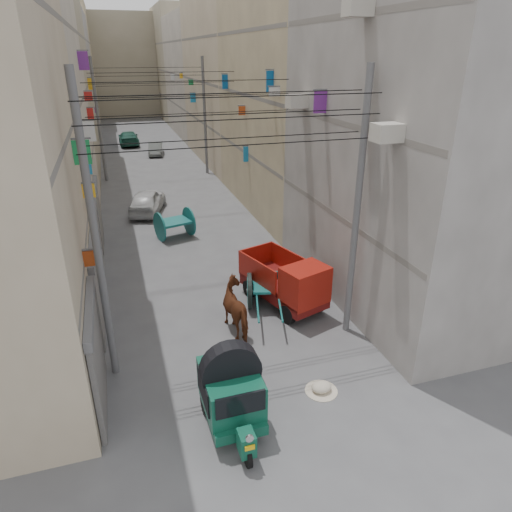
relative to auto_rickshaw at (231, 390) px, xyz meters
name	(u,v)px	position (x,y,z in m)	size (l,w,h in m)	color
building_row_left	(32,78)	(-7.03, 31.02, 5.43)	(8.00, 62.00, 14.00)	#BBA98D
building_row_right	(241,75)	(8.96, 31.02, 5.43)	(8.00, 62.00, 14.00)	#9D9793
end_cap_building	(124,66)	(0.97, 62.90, 5.47)	(22.00, 10.00, 13.00)	gray
shutters_left	(98,262)	(-2.95, 7.27, 0.47)	(0.18, 14.40, 2.88)	#4E4E53
signboards	(165,144)	(0.96, 18.56, 2.40)	(8.22, 40.52, 5.67)	#188543
ac_units	(341,82)	(4.62, 4.57, 6.41)	(0.70, 6.55, 3.35)	#B5AFA2
utility_poles	(177,149)	(0.97, 13.90, 2.97)	(7.40, 22.20, 8.00)	#5A5A5C
overhead_cables	(181,92)	(0.97, 11.30, 5.74)	(7.40, 22.52, 1.12)	black
auto_rickshaw	(231,390)	(0.00, 0.00, 0.00)	(1.43, 2.49, 1.74)	black
tonga_cart	(266,290)	(2.56, 5.03, -0.36)	(1.75, 3.00, 1.27)	black
mini_truck	(290,285)	(3.29, 4.69, -0.13)	(2.45, 3.63, 1.88)	black
second_cart	(174,223)	(0.43, 12.55, -0.28)	(1.91, 1.79, 1.41)	#155C5A
feed_sack	(321,387)	(2.55, 0.42, -0.89)	(0.54, 0.43, 0.27)	beige
horse	(239,308)	(1.26, 3.90, -0.22)	(0.87, 1.91, 1.61)	maroon
distant_car_white	(147,201)	(-0.47, 16.89, -0.37)	(1.55, 3.86, 1.31)	#B3B3B3
distant_car_grey	(156,149)	(1.61, 32.69, -0.49)	(1.14, 3.26, 1.07)	#565B5A
distant_car_green	(129,138)	(-0.37, 38.18, -0.38)	(1.81, 4.45, 1.29)	#1C5444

